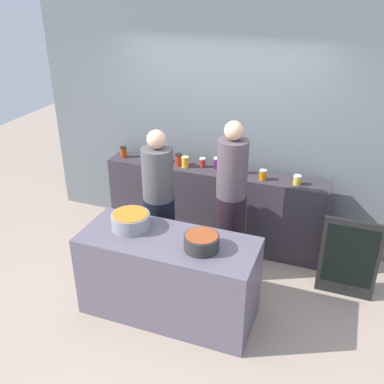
% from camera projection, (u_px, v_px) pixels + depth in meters
% --- Properties ---
extents(ground, '(12.00, 12.00, 0.00)m').
position_uv_depth(ground, '(181.00, 292.00, 4.76)').
color(ground, tan).
extents(storefront_wall, '(4.80, 0.12, 3.00)m').
position_uv_depth(storefront_wall, '(224.00, 120.00, 5.30)').
color(storefront_wall, slate).
rests_on(storefront_wall, ground).
extents(display_shelf, '(2.70, 0.36, 0.99)m').
position_uv_depth(display_shelf, '(213.00, 207.00, 5.46)').
color(display_shelf, '#362F38').
rests_on(display_shelf, ground).
extents(prep_table, '(1.70, 0.70, 0.86)m').
position_uv_depth(prep_table, '(169.00, 276.00, 4.32)').
color(prep_table, '#5C5565').
rests_on(prep_table, ground).
extents(preserve_jar_0, '(0.09, 0.09, 0.14)m').
position_uv_depth(preserve_jar_0, '(123.00, 152.00, 5.57)').
color(preserve_jar_0, '#A7390F').
rests_on(preserve_jar_0, display_shelf).
extents(preserve_jar_1, '(0.07, 0.07, 0.11)m').
position_uv_depth(preserve_jar_1, '(149.00, 158.00, 5.41)').
color(preserve_jar_1, olive).
rests_on(preserve_jar_1, display_shelf).
extents(preserve_jar_2, '(0.09, 0.09, 0.11)m').
position_uv_depth(preserve_jar_2, '(168.00, 157.00, 5.45)').
color(preserve_jar_2, '#C9760C').
rests_on(preserve_jar_2, display_shelf).
extents(preserve_jar_3, '(0.09, 0.09, 0.14)m').
position_uv_depth(preserve_jar_3, '(179.00, 160.00, 5.34)').
color(preserve_jar_3, '#A72C17').
rests_on(preserve_jar_3, display_shelf).
extents(preserve_jar_4, '(0.09, 0.09, 0.13)m').
position_uv_depth(preserve_jar_4, '(185.00, 162.00, 5.28)').
color(preserve_jar_4, gold).
rests_on(preserve_jar_4, display_shelf).
extents(preserve_jar_5, '(0.07, 0.07, 0.11)m').
position_uv_depth(preserve_jar_5, '(203.00, 163.00, 5.29)').
color(preserve_jar_5, '#B12725').
rests_on(preserve_jar_5, display_shelf).
extents(preserve_jar_6, '(0.08, 0.08, 0.14)m').
position_uv_depth(preserve_jar_6, '(217.00, 163.00, 5.25)').
color(preserve_jar_6, '#521659').
rests_on(preserve_jar_6, display_shelf).
extents(preserve_jar_7, '(0.07, 0.07, 0.12)m').
position_uv_depth(preserve_jar_7, '(224.00, 168.00, 5.12)').
color(preserve_jar_7, '#2E4925').
rests_on(preserve_jar_7, display_shelf).
extents(preserve_jar_8, '(0.08, 0.08, 0.12)m').
position_uv_depth(preserve_jar_8, '(243.00, 169.00, 5.12)').
color(preserve_jar_8, brown).
rests_on(preserve_jar_8, display_shelf).
extents(preserve_jar_9, '(0.08, 0.08, 0.12)m').
position_uv_depth(preserve_jar_9, '(263.00, 175.00, 4.96)').
color(preserve_jar_9, orange).
rests_on(preserve_jar_9, display_shelf).
extents(preserve_jar_10, '(0.09, 0.09, 0.11)m').
position_uv_depth(preserve_jar_10, '(297.00, 180.00, 4.86)').
color(preserve_jar_10, gold).
rests_on(preserve_jar_10, display_shelf).
extents(cooking_pot_left, '(0.38, 0.38, 0.16)m').
position_uv_depth(cooking_pot_left, '(131.00, 221.00, 4.28)').
color(cooking_pot_left, gray).
rests_on(cooking_pot_left, prep_table).
extents(cooking_pot_center, '(0.32, 0.32, 0.15)m').
position_uv_depth(cooking_pot_center, '(202.00, 242.00, 3.95)').
color(cooking_pot_center, '#2D2D2D').
rests_on(cooking_pot_center, prep_table).
extents(cook_with_tongs, '(0.35, 0.35, 1.69)m').
position_uv_depth(cook_with_tongs, '(159.00, 210.00, 4.81)').
color(cook_with_tongs, black).
rests_on(cook_with_tongs, ground).
extents(cook_in_cap, '(0.33, 0.33, 1.81)m').
position_uv_depth(cook_in_cap, '(230.00, 210.00, 4.69)').
color(cook_in_cap, black).
rests_on(cook_in_cap, ground).
extents(chalkboard_sign, '(0.59, 0.05, 0.91)m').
position_uv_depth(chalkboard_sign, '(349.00, 259.00, 4.53)').
color(chalkboard_sign, black).
rests_on(chalkboard_sign, ground).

